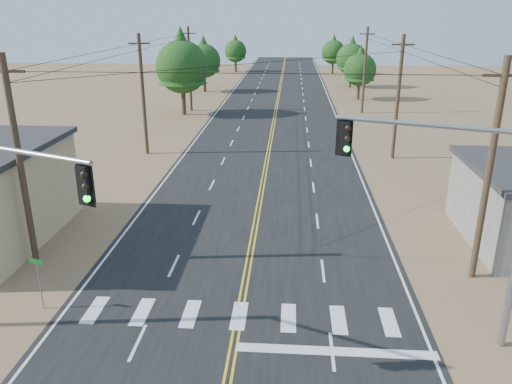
{
  "coord_description": "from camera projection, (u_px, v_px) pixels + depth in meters",
  "views": [
    {
      "loc": [
        1.91,
        -9.2,
        11.63
      ],
      "look_at": [
        0.32,
        13.17,
        3.5
      ],
      "focal_mm": 35.0,
      "sensor_mm": 36.0,
      "label": 1
    }
  ],
  "objects": [
    {
      "name": "tree_right_far",
      "position": [
        333.0,
        50.0,
        96.87
      ],
      "size": [
        4.57,
        4.57,
        7.62
      ],
      "color": "#3F2D1E",
      "rests_on": "ground"
    },
    {
      "name": "utility_pole_left_mid",
      "position": [
        143.0,
        94.0,
        41.68
      ],
      "size": [
        1.8,
        0.3,
        10.0
      ],
      "color": "#4C3826",
      "rests_on": "ground"
    },
    {
      "name": "tree_left_far",
      "position": [
        235.0,
        49.0,
        100.84
      ],
      "size": [
        4.44,
        4.44,
        7.39
      ],
      "color": "#3F2D1E",
      "rests_on": "ground"
    },
    {
      "name": "utility_pole_left_far",
      "position": [
        190.0,
        69.0,
        60.44
      ],
      "size": [
        1.8,
        0.3,
        10.0
      ],
      "color": "#4C3826",
      "rests_on": "ground"
    },
    {
      "name": "tree_left_mid",
      "position": [
        204.0,
        57.0,
        74.98
      ],
      "size": [
        5.04,
        5.04,
        8.4
      ],
      "color": "#3F2D1E",
      "rests_on": "ground"
    },
    {
      "name": "tree_right_near",
      "position": [
        360.0,
        66.0,
        68.42
      ],
      "size": [
        4.46,
        4.46,
        7.44
      ],
      "color": "#3F2D1E",
      "rests_on": "ground"
    },
    {
      "name": "utility_pole_right_far",
      "position": [
        365.0,
        70.0,
        59.04
      ],
      "size": [
        1.8,
        0.3,
        10.0
      ],
      "color": "#4C3826",
      "rests_on": "ground"
    },
    {
      "name": "signal_mast_right",
      "position": [
        465.0,
        197.0,
        17.36
      ],
      "size": [
        6.43,
        2.58,
        8.19
      ],
      "rotation": [
        0.0,
        0.0,
        -0.36
      ],
      "color": "gray",
      "rests_on": "ground"
    },
    {
      "name": "utility_pole_right_mid",
      "position": [
        398.0,
        97.0,
        40.28
      ],
      "size": [
        1.8,
        0.3,
        10.0
      ],
      "color": "#4C3826",
      "rests_on": "ground"
    },
    {
      "name": "utility_pole_left_near",
      "position": [
        20.0,
        162.0,
        22.93
      ],
      "size": [
        1.8,
        0.3,
        10.0
      ],
      "color": "#4C3826",
      "rests_on": "ground"
    },
    {
      "name": "tree_left_near",
      "position": [
        182.0,
        61.0,
        57.64
      ],
      "size": [
        6.08,
        6.08,
        10.14
      ],
      "color": "#3F2D1E",
      "rests_on": "ground"
    },
    {
      "name": "road",
      "position": [
        267.0,
        162.0,
        40.85
      ],
      "size": [
        15.0,
        200.0,
        0.02
      ],
      "primitive_type": "cube",
      "color": "black",
      "rests_on": "ground"
    },
    {
      "name": "tree_right_mid",
      "position": [
        352.0,
        56.0,
        79.53
      ],
      "size": [
        4.89,
        4.89,
        8.15
      ],
      "color": "#3F2D1E",
      "rests_on": "ground"
    },
    {
      "name": "street_sign",
      "position": [
        38.0,
        276.0,
        20.24
      ],
      "size": [
        0.66,
        0.2,
        2.28
      ],
      "rotation": [
        0.0,
        0.0,
        -0.26
      ],
      "color": "gray",
      "rests_on": "ground"
    },
    {
      "name": "utility_pole_right_near",
      "position": [
        489.0,
        172.0,
        21.53
      ],
      "size": [
        1.8,
        0.3,
        10.0
      ],
      "color": "#4C3826",
      "rests_on": "ground"
    }
  ]
}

